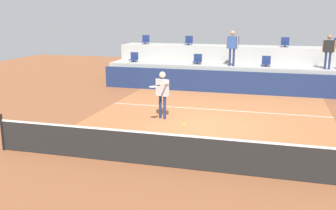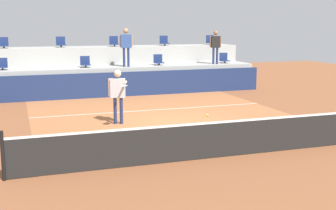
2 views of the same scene
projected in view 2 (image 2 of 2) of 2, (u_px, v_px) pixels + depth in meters
The scene contains 20 objects.
ground_plane at pixel (174, 123), 14.77m from camera, with size 40.00×40.00×0.00m, color brown.
court_inner_paint at pixel (164, 117), 15.70m from camera, with size 9.00×10.00×0.01m, color #A36038.
court_service_line at pixel (152, 110), 17.01m from camera, with size 9.00×0.06×0.00m, color silver.
tennis_net at pixel (228, 137), 10.96m from camera, with size 10.48×0.08×1.07m.
sponsor_backboard at pixel (129, 84), 20.26m from camera, with size 13.00×0.16×1.10m, color navy.
seating_tier_lower at pixel (122, 79), 21.46m from camera, with size 13.00×1.80×1.25m, color #9E9E99.
seating_tier_upper at pixel (114, 67), 23.05m from camera, with size 13.00×1.80×2.10m, color #9E9E99.
stadium_chair_lower_far_left at pixel (2, 65), 19.53m from camera, with size 0.44×0.40×0.52m.
stadium_chair_lower_left at pixel (85, 63), 20.68m from camera, with size 0.44×0.40×0.52m.
stadium_chair_lower_right at pixel (158, 61), 21.82m from camera, with size 0.44×0.40×0.52m.
stadium_chair_lower_far_right at pixel (224, 59), 22.95m from camera, with size 0.44×0.40×0.52m.
stadium_chair_upper_far_left at pixel (4, 44), 21.08m from camera, with size 0.44×0.40×0.52m.
stadium_chair_upper_left at pixel (61, 43), 21.92m from camera, with size 0.44×0.40×0.52m.
stadium_chair_upper_center at pixel (114, 42), 22.77m from camera, with size 0.44×0.40×0.52m.
stadium_chair_upper_right at pixel (164, 41), 23.63m from camera, with size 0.44×0.40×0.52m.
stadium_chair_upper_far_right at pixel (211, 41), 24.48m from camera, with size 0.44×0.40×0.52m.
tennis_player at pixel (118, 91), 14.48m from camera, with size 0.59×1.33×1.78m.
spectator_leaning_on_rail at pixel (126, 43), 20.76m from camera, with size 0.61×0.29×1.79m.
spectator_in_white at pixel (215, 44), 22.24m from camera, with size 0.58×0.27×1.65m.
tennis_ball at pixel (207, 115), 11.88m from camera, with size 0.07×0.07×0.07m.
Camera 2 is at (-4.86, -13.59, 3.24)m, focal length 47.91 mm.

